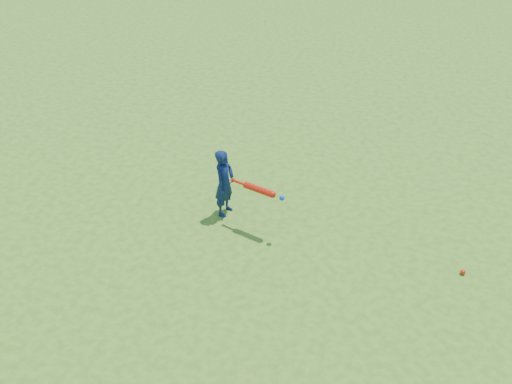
% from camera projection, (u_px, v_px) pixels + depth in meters
% --- Properties ---
extents(ground, '(80.00, 80.00, 0.00)m').
position_uv_depth(ground, '(178.00, 231.00, 7.52)').
color(ground, '#3E731B').
rests_on(ground, ground).
extents(child, '(0.29, 0.39, 0.98)m').
position_uv_depth(child, '(224.00, 183.00, 7.58)').
color(child, '#0E1D45').
rests_on(child, ground).
extents(ground_ball_red, '(0.07, 0.07, 0.07)m').
position_uv_depth(ground_ball_red, '(463.00, 272.00, 6.82)').
color(ground_ball_red, red).
rests_on(ground_ball_red, ground).
extents(bat_swing, '(0.75, 0.28, 0.09)m').
position_uv_depth(bat_swing, '(261.00, 190.00, 7.20)').
color(bat_swing, red).
rests_on(bat_swing, ground).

